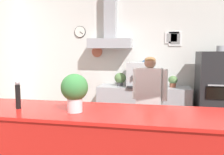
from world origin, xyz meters
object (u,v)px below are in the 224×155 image
at_px(basil_vase, 75,91).
at_px(pepper_grinder, 18,95).
at_px(potted_oregano, 173,81).
at_px(pizza_oven, 218,97).
at_px(espresso_machine, 139,75).
at_px(potted_thyme, 120,78).
at_px(shop_worker, 149,105).

relative_size(basil_vase, pepper_grinder, 1.29).
bearing_deg(potted_oregano, pizza_oven, -14.21).
xyz_separation_m(potted_oregano, pepper_grinder, (-1.63, -2.59, 0.14)).
bearing_deg(espresso_machine, potted_thyme, 176.06).
bearing_deg(pepper_grinder, espresso_machine, 69.16).
xyz_separation_m(pizza_oven, potted_thyme, (-1.81, 0.19, 0.27)).
bearing_deg(potted_thyme, pizza_oven, -6.07).
xyz_separation_m(pizza_oven, pepper_grinder, (-2.41, -2.39, 0.38)).
bearing_deg(espresso_machine, basil_vase, -98.52).
relative_size(shop_worker, espresso_machine, 2.98).
distance_m(shop_worker, potted_oregano, 1.24).
bearing_deg(basil_vase, pepper_grinder, 178.89).
relative_size(pizza_oven, potted_thyme, 6.56).
xyz_separation_m(potted_oregano, potted_thyme, (-1.03, -0.01, 0.02)).
relative_size(shop_worker, pepper_grinder, 5.61).
height_order(potted_oregano, potted_thyme, potted_thyme).
bearing_deg(espresso_machine, pepper_grinder, -110.84).
xyz_separation_m(basil_vase, pepper_grinder, (-0.59, 0.01, -0.06)).
bearing_deg(potted_oregano, potted_thyme, -179.68).
height_order(espresso_machine, pepper_grinder, espresso_machine).
distance_m(potted_thyme, pepper_grinder, 2.66).
bearing_deg(shop_worker, pepper_grinder, 61.08).
distance_m(pizza_oven, pepper_grinder, 3.42).
bearing_deg(pizza_oven, basil_vase, -127.16).
bearing_deg(shop_worker, potted_oregano, -98.04).
distance_m(potted_oregano, basil_vase, 2.81).
distance_m(espresso_machine, basil_vase, 2.60).
height_order(shop_worker, espresso_machine, shop_worker).
xyz_separation_m(shop_worker, pepper_grinder, (-1.22, -1.45, 0.37)).
bearing_deg(pepper_grinder, potted_oregano, 57.90).
distance_m(potted_oregano, potted_thyme, 1.03).
xyz_separation_m(pizza_oven, espresso_machine, (-1.44, 0.17, 0.36)).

